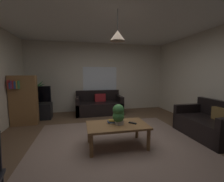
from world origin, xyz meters
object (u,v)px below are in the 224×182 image
Objects in this scene: tv at (36,95)px; coffee_table at (117,127)px; couch_under_window at (99,106)px; pendant_lamp at (118,36)px; couch_right_side at (209,125)px; book_on_table_0 at (112,123)px; bookshelf_corner at (23,100)px; potted_plant_on_table at (119,114)px; remote_on_table_0 at (133,123)px; tv_stand at (37,111)px; book_on_table_1 at (111,122)px; book_on_table_2 at (112,121)px; potted_palm_corner at (34,99)px.

coffee_table is at bearing -47.54° from tv.
couch_under_window is 2.90× the size of pendant_lamp.
couch_right_side is 4.84m from tv.
couch_under_window is at bearing 88.73° from book_on_table_0.
book_on_table_0 is 0.08× the size of bookshelf_corner.
pendant_lamp reaches higher than potted_plant_on_table.
potted_plant_on_table is at bearing -37.88° from bookshelf_corner.
remote_on_table_0 is (0.40, -0.10, 0.00)m from book_on_table_0.
tv is at bearing 132.76° from potted_plant_on_table.
tv_stand is (-2.07, 2.28, -0.14)m from coffee_table.
book_on_table_1 reaches higher than coffee_table.
potted_plant_on_table is at bearing -35.69° from book_on_table_0.
pendant_lamp reaches higher than tv_stand.
coffee_table is 0.17m from book_on_table_1.
remote_on_table_0 is 1.71m from pendant_lamp.
book_on_table_0 is at bearing -30.44° from book_on_table_2.
potted_palm_corner is (-4.41, 2.70, 0.33)m from couch_right_side.
couch_under_window is at bearing 90.78° from pendant_lamp.
couch_right_side is 2.38× the size of pendant_lamp.
tv_stand is at bearing 132.19° from pendant_lamp.
coffee_table is 2.11× the size of pendant_lamp.
pendant_lamp reaches higher than bookshelf_corner.
book_on_table_0 is 0.28× the size of potted_plant_on_table.
pendant_lamp is (0.03, -2.55, 1.87)m from couch_under_window.
remote_on_table_0 is 0.13× the size of potted_palm_corner.
tv_stand is 0.54m from tv.
book_on_table_0 is 0.96× the size of book_on_table_2.
potted_plant_on_table is 2.89m from bookshelf_corner.
couch_under_window reaches higher than remote_on_table_0.
pendant_lamp is at bearing -97.13° from coffee_table.
book_on_table_0 is at bearing -43.41° from book_on_table_1.
book_on_table_2 is at bearing 144.59° from potted_plant_on_table.
potted_plant_on_table reaches higher than book_on_table_0.
book_on_table_1 is at bearing -92.67° from couch_right_side.
book_on_table_0 is 0.09× the size of potted_palm_corner.
couch_under_window reaches higher than book_on_table_0.
remote_on_table_0 is 3.32m from tv.
coffee_table is 2.95× the size of potted_plant_on_table.
couch_under_window is 2.23m from potted_palm_corner.
potted_palm_corner reaches higher than book_on_table_1.
book_on_table_2 is 0.09× the size of potted_palm_corner.
couch_under_window is 2.55m from coffee_table.
book_on_table_1 is at bearing 138.52° from pendant_lamp.
remote_on_table_0 is (0.31, -0.02, 0.08)m from coffee_table.
potted_palm_corner is (-2.14, 2.61, 0.10)m from book_on_table_2.
book_on_table_0 is 3.38m from potted_palm_corner.
coffee_table is 10.35× the size of book_on_table_0.
potted_plant_on_table is at bearing -47.51° from tv_stand.
pendant_lamp reaches higher than couch_under_window.
tv is (-2.03, -0.29, 0.51)m from couch_under_window.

